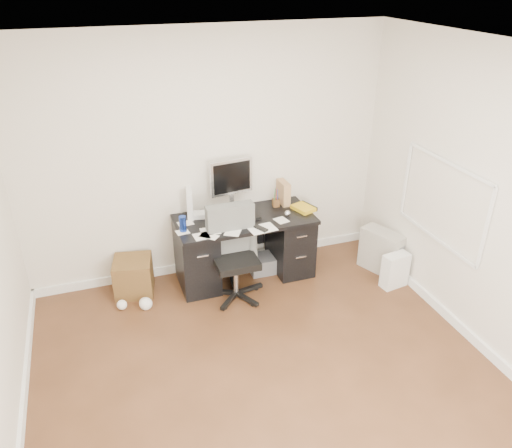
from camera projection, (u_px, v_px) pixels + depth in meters
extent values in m
plane|color=#452916|center=(271.00, 382.00, 4.29)|extent=(4.00, 4.00, 0.00)
cube|color=silver|center=(207.00, 158.00, 5.34)|extent=(4.00, 0.02, 2.70)
cube|color=silver|center=(493.00, 208.00, 4.24)|extent=(0.02, 4.00, 2.70)
cube|color=white|center=(277.00, 55.00, 3.04)|extent=(4.00, 4.00, 0.02)
cube|color=white|center=(212.00, 262.00, 5.93)|extent=(4.00, 0.03, 0.10)
cube|color=white|center=(462.00, 329.00, 4.84)|extent=(0.03, 4.00, 0.10)
cube|color=white|center=(20.00, 442.00, 3.69)|extent=(0.03, 4.00, 0.10)
cube|color=black|center=(244.00, 219.00, 5.42)|extent=(1.50, 0.70, 0.04)
cube|color=black|center=(197.00, 257.00, 5.43)|extent=(0.40, 0.60, 0.71)
cube|color=black|center=(290.00, 241.00, 5.75)|extent=(0.40, 0.60, 0.71)
cube|color=black|center=(236.00, 228.00, 5.82)|extent=(0.70, 0.03, 0.51)
cube|color=black|center=(239.00, 219.00, 5.35)|extent=(0.47, 0.22, 0.03)
sphere|color=silver|center=(288.00, 213.00, 5.43)|extent=(0.08, 0.08, 0.07)
cylinder|color=navy|center=(183.00, 224.00, 5.10)|extent=(0.08, 0.08, 0.17)
cube|color=silver|center=(190.00, 203.00, 5.38)|extent=(0.17, 0.29, 0.31)
cube|color=#9C774B|center=(283.00, 193.00, 5.68)|extent=(0.12, 0.23, 0.27)
cube|color=gold|center=(304.00, 208.00, 5.58)|extent=(0.26, 0.29, 0.04)
cube|color=#A5A295|center=(382.00, 251.00, 5.76)|extent=(0.40, 0.55, 0.50)
cube|color=white|center=(395.00, 270.00, 5.49)|extent=(0.32, 0.25, 0.40)
cube|color=#453114|center=(134.00, 276.00, 5.40)|extent=(0.46, 0.46, 0.39)
cube|color=slate|center=(263.00, 264.00, 5.81)|extent=(0.33, 0.27, 0.19)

